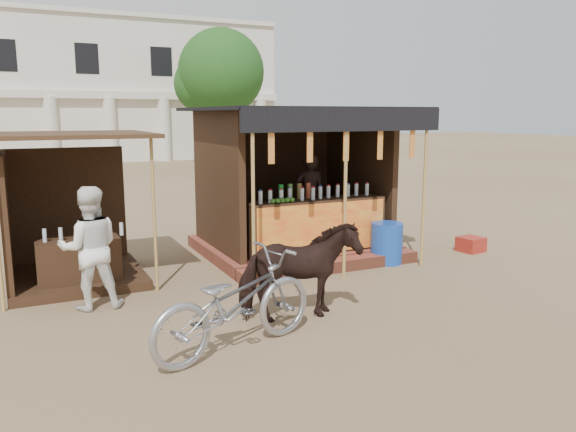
% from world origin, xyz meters
% --- Properties ---
extents(ground, '(120.00, 120.00, 0.00)m').
position_xyz_m(ground, '(0.00, 0.00, 0.00)').
color(ground, '#846B4C').
rests_on(ground, ground).
extents(main_stall, '(3.60, 3.61, 2.78)m').
position_xyz_m(main_stall, '(1.02, 3.36, 1.03)').
color(main_stall, brown).
rests_on(main_stall, ground).
extents(secondary_stall, '(2.40, 2.40, 2.38)m').
position_xyz_m(secondary_stall, '(-3.17, 3.24, 0.85)').
color(secondary_stall, '#371F14').
rests_on(secondary_stall, ground).
extents(cow, '(1.60, 0.87, 1.29)m').
position_xyz_m(cow, '(-0.55, 0.13, 0.65)').
color(cow, black).
rests_on(cow, ground).
extents(motorbike, '(2.29, 1.33, 1.14)m').
position_xyz_m(motorbike, '(-1.64, -0.44, 0.57)').
color(motorbike, '#9A9BA2').
rests_on(motorbike, ground).
extents(bystander, '(0.88, 0.71, 1.71)m').
position_xyz_m(bystander, '(-2.92, 1.78, 0.85)').
color(bystander, white).
rests_on(bystander, ground).
extents(blue_barrel, '(0.74, 0.74, 0.74)m').
position_xyz_m(blue_barrel, '(2.17, 2.00, 0.37)').
color(blue_barrel, '#1643A9').
rests_on(blue_barrel, ground).
extents(red_crate, '(0.50, 0.49, 0.28)m').
position_xyz_m(red_crate, '(4.18, 2.00, 0.14)').
color(red_crate, maroon).
rests_on(red_crate, ground).
extents(cooler, '(0.76, 0.66, 0.46)m').
position_xyz_m(cooler, '(2.33, 2.60, 0.23)').
color(cooler, '#187043').
rests_on(cooler, ground).
extents(background_building, '(26.00, 7.45, 8.18)m').
position_xyz_m(background_building, '(-2.00, 29.94, 3.98)').
color(background_building, silver).
rests_on(background_building, ground).
extents(tree, '(4.50, 4.40, 7.00)m').
position_xyz_m(tree, '(5.81, 22.14, 4.63)').
color(tree, '#382314').
rests_on(tree, ground).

